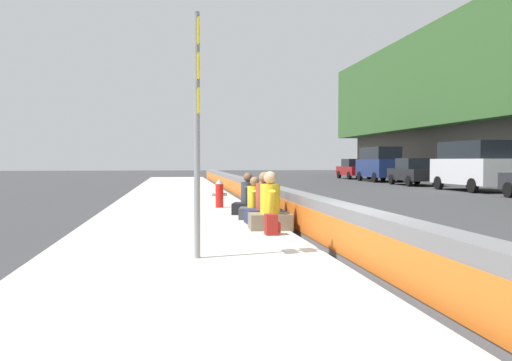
# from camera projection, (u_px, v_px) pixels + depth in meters

# --- Properties ---
(ground_plane) EXTENTS (160.00, 160.00, 0.00)m
(ground_plane) POSITION_uv_depth(u_px,v_px,m) (356.00, 262.00, 8.58)
(ground_plane) COLOR #353538
(ground_plane) RESTS_ON ground
(sidewalk_strip) EXTENTS (80.00, 4.40, 0.14)m
(sidewalk_strip) POSITION_uv_depth(u_px,v_px,m) (184.00, 262.00, 8.20)
(sidewalk_strip) COLOR #B5B2A8
(sidewalk_strip) RESTS_ON ground_plane
(jersey_barrier) EXTENTS (76.00, 0.45, 0.85)m
(jersey_barrier) POSITION_uv_depth(u_px,v_px,m) (356.00, 235.00, 8.56)
(jersey_barrier) COLOR slate
(jersey_barrier) RESTS_ON ground_plane
(route_sign_post) EXTENTS (0.44, 0.09, 3.60)m
(route_sign_post) POSITION_uv_depth(u_px,v_px,m) (197.00, 116.00, 8.10)
(route_sign_post) COLOR gray
(route_sign_post) RESTS_ON sidewalk_strip
(fire_hydrant) EXTENTS (0.26, 0.46, 0.88)m
(fire_hydrant) POSITION_uv_depth(u_px,v_px,m) (219.00, 193.00, 16.91)
(fire_hydrant) COLOR red
(fire_hydrant) RESTS_ON sidewalk_strip
(seated_person_foreground) EXTENTS (0.78, 0.90, 1.21)m
(seated_person_foreground) POSITION_uv_depth(u_px,v_px,m) (270.00, 211.00, 11.60)
(seated_person_foreground) COLOR #706651
(seated_person_foreground) RESTS_ON sidewalk_strip
(seated_person_middle) EXTENTS (0.76, 0.87, 1.18)m
(seated_person_middle) POSITION_uv_depth(u_px,v_px,m) (265.00, 207.00, 12.65)
(seated_person_middle) COLOR #23284C
(seated_person_middle) RESTS_ON sidewalk_strip
(seated_person_rear) EXTENTS (0.77, 0.86, 1.04)m
(seated_person_rear) POSITION_uv_depth(u_px,v_px,m) (255.00, 206.00, 13.61)
(seated_person_rear) COLOR #424247
(seated_person_rear) RESTS_ON sidewalk_strip
(seated_person_far) EXTENTS (0.86, 0.94, 1.11)m
(seated_person_far) POSITION_uv_depth(u_px,v_px,m) (248.00, 201.00, 14.84)
(seated_person_far) COLOR black
(seated_person_far) RESTS_ON sidewalk_strip
(backpack) EXTENTS (0.32, 0.28, 0.40)m
(backpack) POSITION_uv_depth(u_px,v_px,m) (272.00, 225.00, 10.71)
(backpack) COLOR maroon
(backpack) RESTS_ON sidewalk_strip
(parked_car_fourth) EXTENTS (5.17, 2.24, 2.56)m
(parked_car_fourth) POSITION_uv_depth(u_px,v_px,m) (472.00, 165.00, 28.43)
(parked_car_fourth) COLOR silver
(parked_car_fourth) RESTS_ON ground_plane
(parked_car_midline) EXTENTS (4.55, 2.04, 1.71)m
(parked_car_midline) POSITION_uv_depth(u_px,v_px,m) (413.00, 172.00, 34.93)
(parked_car_midline) COLOR black
(parked_car_midline) RESTS_ON ground_plane
(parked_car_far) EXTENTS (5.11, 2.11, 2.56)m
(parked_car_far) POSITION_uv_depth(u_px,v_px,m) (379.00, 163.00, 41.11)
(parked_car_far) COLOR navy
(parked_car_far) RESTS_ON ground_plane
(parked_car_farther) EXTENTS (4.50, 1.95, 1.71)m
(parked_car_farther) POSITION_uv_depth(u_px,v_px,m) (354.00, 169.00, 47.28)
(parked_car_farther) COLOR maroon
(parked_car_farther) RESTS_ON ground_plane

